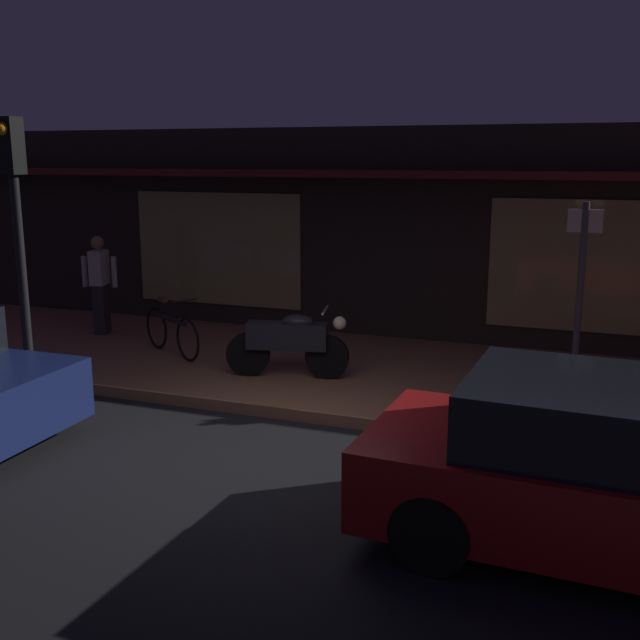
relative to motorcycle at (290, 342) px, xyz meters
name	(u,v)px	position (x,y,z in m)	size (l,w,h in m)	color
ground_plane	(267,452)	(0.67, -2.25, -0.65)	(60.00, 60.00, 0.00)	black
sidewalk_slab	(353,372)	(0.67, 0.75, -0.57)	(18.00, 4.00, 0.15)	brown
storefront_building	(411,231)	(0.67, 4.14, 1.16)	(18.00, 3.30, 3.60)	black
motorcycle	(290,342)	(0.00, 0.00, 0.00)	(1.68, 0.65, 0.97)	black
bicycle_parked	(171,332)	(-2.15, 0.47, -0.14)	(1.45, 0.89, 0.91)	black
person_photographer	(100,283)	(-4.01, 1.28, 0.38)	(0.61, 0.42, 1.67)	#28232D
sign_post	(581,281)	(3.67, 1.23, 0.86)	(0.44, 0.09, 2.40)	#47474C
traffic_light_pole	(16,209)	(-3.06, -1.58, 1.83)	(0.24, 0.33, 3.60)	black
parked_car_far	(622,474)	(4.16, -3.23, 0.06)	(4.17, 1.94, 1.42)	black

